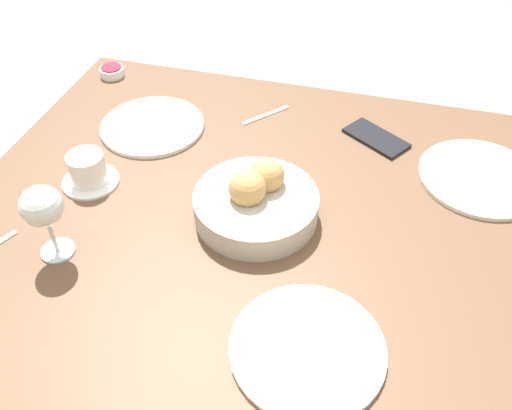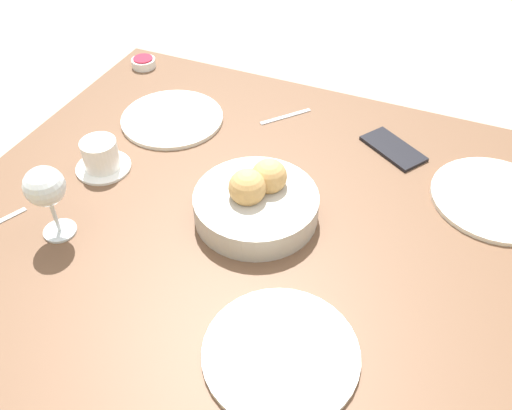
% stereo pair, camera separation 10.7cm
% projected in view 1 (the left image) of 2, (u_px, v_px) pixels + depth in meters
% --- Properties ---
extents(ground_plane, '(10.00, 10.00, 0.00)m').
position_uv_depth(ground_plane, '(278.00, 406.00, 1.55)').
color(ground_plane, '#A89E89').
extents(dining_table, '(1.36, 1.08, 0.72)m').
position_uv_depth(dining_table, '(287.00, 259.00, 1.11)').
color(dining_table, brown).
rests_on(dining_table, ground_plane).
extents(bread_basket, '(0.25, 0.25, 0.11)m').
position_uv_depth(bread_basket, '(256.00, 202.00, 1.07)').
color(bread_basket, '#B2ADA3').
rests_on(bread_basket, dining_table).
extents(plate_near_left, '(0.26, 0.26, 0.01)m').
position_uv_depth(plate_near_left, '(480.00, 177.00, 1.17)').
color(plate_near_left, silver).
rests_on(plate_near_left, dining_table).
extents(plate_near_right, '(0.25, 0.25, 0.01)m').
position_uv_depth(plate_near_right, '(152.00, 126.00, 1.31)').
color(plate_near_right, silver).
rests_on(plate_near_right, dining_table).
extents(plate_far_center, '(0.25, 0.25, 0.01)m').
position_uv_depth(plate_far_center, '(308.00, 349.00, 0.86)').
color(plate_far_center, silver).
rests_on(plate_far_center, dining_table).
extents(wine_glass, '(0.08, 0.08, 0.16)m').
position_uv_depth(wine_glass, '(42.00, 209.00, 0.94)').
color(wine_glass, silver).
rests_on(wine_glass, dining_table).
extents(coffee_cup, '(0.12, 0.12, 0.07)m').
position_uv_depth(coffee_cup, '(88.00, 171.00, 1.14)').
color(coffee_cup, white).
rests_on(coffee_cup, dining_table).
extents(jam_bowl_berry, '(0.07, 0.07, 0.03)m').
position_uv_depth(jam_bowl_berry, '(112.00, 71.00, 1.48)').
color(jam_bowl_berry, white).
rests_on(jam_bowl_berry, dining_table).
extents(spoon_coffee, '(0.10, 0.11, 0.00)m').
position_uv_depth(spoon_coffee, '(266.00, 115.00, 1.35)').
color(spoon_coffee, '#B7B7BC').
rests_on(spoon_coffee, dining_table).
extents(cell_phone, '(0.17, 0.14, 0.01)m').
position_uv_depth(cell_phone, '(376.00, 138.00, 1.28)').
color(cell_phone, black).
rests_on(cell_phone, dining_table).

